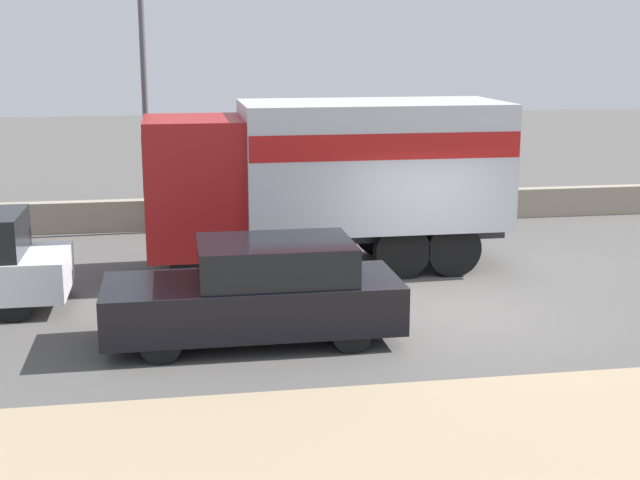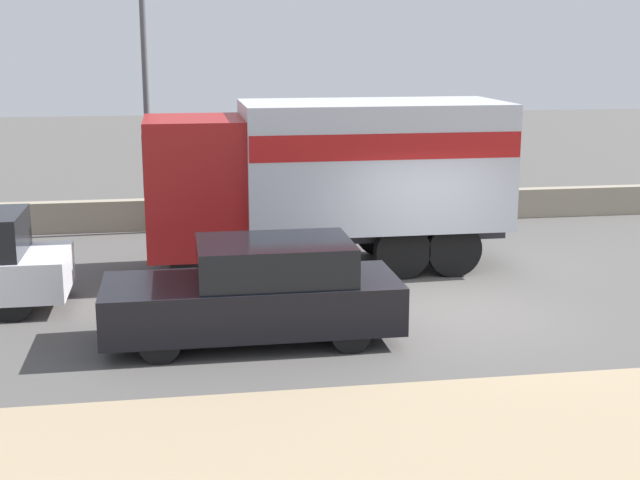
% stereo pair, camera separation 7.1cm
% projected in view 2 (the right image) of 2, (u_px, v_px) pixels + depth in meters
% --- Properties ---
extents(ground_plane, '(80.00, 80.00, 0.00)m').
position_uv_depth(ground_plane, '(451.00, 311.00, 14.93)').
color(ground_plane, '#514F4C').
extents(stone_wall_backdrop, '(60.00, 0.35, 0.73)m').
position_uv_depth(stone_wall_backdrop, '(360.00, 208.00, 22.00)').
color(stone_wall_backdrop, gray).
rests_on(stone_wall_backdrop, ground_plane).
extents(street_lamp, '(0.56, 0.28, 7.10)m').
position_uv_depth(street_lamp, '(144.00, 55.00, 20.04)').
color(street_lamp, '#4C4C51').
rests_on(street_lamp, ground_plane).
extents(box_truck, '(6.91, 2.55, 3.27)m').
position_uv_depth(box_truck, '(335.00, 170.00, 17.31)').
color(box_truck, maroon).
rests_on(box_truck, ground_plane).
extents(car_hatchback, '(4.41, 1.74, 1.53)m').
position_uv_depth(car_hatchback, '(258.00, 292.00, 13.34)').
color(car_hatchback, black).
rests_on(car_hatchback, ground_plane).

